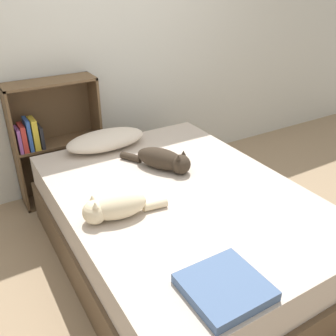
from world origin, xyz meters
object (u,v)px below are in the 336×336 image
object	(u,v)px
pillow	(106,140)
cat_dark	(164,160)
cat_light	(114,207)
bookshelf	(53,140)
bed	(180,227)

from	to	relation	value
pillow	cat_dark	distance (m)	0.59
pillow	cat_dark	size ratio (longest dim) A/B	1.25
cat_light	bookshelf	world-z (taller)	bookshelf
bed	bookshelf	xyz separation A→B (m)	(-0.47, 1.30, 0.27)
bed	cat_light	xyz separation A→B (m)	(-0.48, -0.05, 0.36)
bed	bookshelf	size ratio (longest dim) A/B	1.96
pillow	bed	bearing A→B (deg)	-79.77
pillow	cat_light	world-z (taller)	cat_light
bed	bookshelf	distance (m)	1.41
cat_dark	bookshelf	xyz separation A→B (m)	(-0.54, 0.98, -0.09)
bed	cat_dark	bearing A→B (deg)	78.63
bed	pillow	xyz separation A→B (m)	(-0.16, 0.86, 0.36)
bed	pillow	world-z (taller)	pillow
bookshelf	pillow	bearing A→B (deg)	-54.24
bed	cat_dark	xyz separation A→B (m)	(0.06, 0.32, 0.36)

